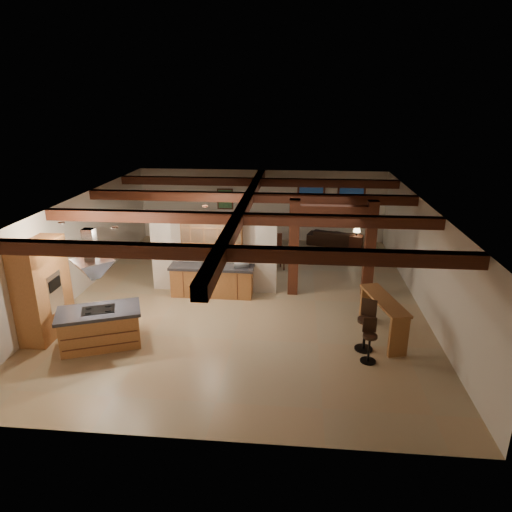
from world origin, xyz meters
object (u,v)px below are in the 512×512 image
at_px(sofa, 335,238).
at_px(bar_counter, 383,312).
at_px(dining_table, 252,257).
at_px(kitchen_island, 100,327).

height_order(sofa, bar_counter, bar_counter).
distance_m(dining_table, bar_counter, 6.19).
bearing_deg(dining_table, sofa, 17.84).
relative_size(kitchen_island, sofa, 0.99).
xyz_separation_m(kitchen_island, bar_counter, (6.73, 1.01, 0.23)).
xyz_separation_m(kitchen_island, dining_table, (3.02, 5.95, -0.19)).
relative_size(dining_table, sofa, 0.76).
distance_m(kitchen_island, sofa, 10.48).
relative_size(dining_table, bar_counter, 0.80).
xyz_separation_m(sofa, bar_counter, (0.62, -7.49, 0.38)).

